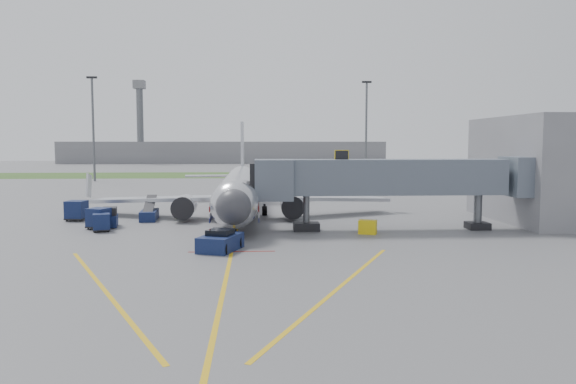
{
  "coord_description": "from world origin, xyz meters",
  "views": [
    {
      "loc": [
        1.66,
        -42.43,
        7.49
      ],
      "look_at": [
        4.52,
        6.56,
        3.2
      ],
      "focal_mm": 35.0,
      "sensor_mm": 36.0,
      "label": 1
    }
  ],
  "objects": [
    {
      "name": "ground_power_cart",
      "position": [
        10.91,
        3.0,
        0.56
      ],
      "size": [
        1.67,
        1.39,
        1.15
      ],
      "color": "yellow",
      "rests_on": "ground"
    },
    {
      "name": "terminal",
      "position": [
        30.0,
        10.0,
        5.0
      ],
      "size": [
        10.0,
        16.0,
        10.0
      ],
      "primitive_type": "cube",
      "color": "slate",
      "rests_on": "ground"
    },
    {
      "name": "baggage_tug",
      "position": [
        -11.4,
        8.23,
        0.78
      ],
      "size": [
        1.72,
        2.7,
        1.76
      ],
      "color": "#0D1B3B",
      "rests_on": "ground"
    },
    {
      "name": "distant_terminal",
      "position": [
        -10.0,
        170.0,
        4.0
      ],
      "size": [
        120.0,
        14.0,
        8.0
      ],
      "primitive_type": "cube",
      "color": "slate",
      "rests_on": "ground"
    },
    {
      "name": "baggage_cart_c",
      "position": [
        -12.05,
        7.12,
        0.93
      ],
      "size": [
        2.2,
        2.2,
        1.82
      ],
      "color": "#0D1B3B",
      "rests_on": "ground"
    },
    {
      "name": "belt_loader",
      "position": [
        -8.71,
        12.6,
        0.56
      ],
      "size": [
        1.74,
        4.67,
        2.25
      ],
      "color": "#0D1B3B",
      "rests_on": "ground"
    },
    {
      "name": "ramp_worker",
      "position": [
        -6.03,
        13.26,
        0.95
      ],
      "size": [
        0.82,
        0.75,
        1.89
      ],
      "primitive_type": "imported",
      "rotation": [
        0.0,
        0.0,
        0.55
      ],
      "color": "#99CB17",
      "rests_on": "ground"
    },
    {
      "name": "light_mast_right",
      "position": [
        25.0,
        75.0,
        10.78
      ],
      "size": [
        2.0,
        0.44,
        20.4
      ],
      "color": "#595B60",
      "rests_on": "ground"
    },
    {
      "name": "airliner",
      "position": [
        0.0,
        15.25,
        2.65
      ],
      "size": [
        32.1,
        35.67,
        10.25
      ],
      "color": "silver",
      "rests_on": "ground"
    },
    {
      "name": "control_tower",
      "position": [
        -40.0,
        165.0,
        17.33
      ],
      "size": [
        4.0,
        4.0,
        30.0
      ],
      "color": "#595B60",
      "rests_on": "ground"
    },
    {
      "name": "baggage_cart_a",
      "position": [
        -11.42,
        5.58,
        0.77
      ],
      "size": [
        1.73,
        1.73,
        1.52
      ],
      "color": "#0D1B3B",
      "rests_on": "ground"
    },
    {
      "name": "ground",
      "position": [
        0.0,
        0.0,
        0.0
      ],
      "size": [
        400.0,
        400.0,
        0.0
      ],
      "primitive_type": "plane",
      "color": "#565659",
      "rests_on": "ground"
    },
    {
      "name": "jet_bridge",
      "position": [
        12.86,
        5.0,
        4.47
      ],
      "size": [
        25.3,
        4.0,
        6.9
      ],
      "color": "slate",
      "rests_on": "ground"
    },
    {
      "name": "baggage_cart_b",
      "position": [
        -15.66,
        12.58,
        0.98
      ],
      "size": [
        2.04,
        2.04,
        1.93
      ],
      "color": "#0D1B3B",
      "rests_on": "ground"
    },
    {
      "name": "light_mast_left",
      "position": [
        -30.0,
        70.0,
        10.78
      ],
      "size": [
        2.0,
        0.44,
        20.4
      ],
      "color": "#595B60",
      "rests_on": "ground"
    },
    {
      "name": "grass_strip",
      "position": [
        0.0,
        90.0,
        0.01
      ],
      "size": [
        300.0,
        25.0,
        0.01
      ],
      "primitive_type": "cube",
      "color": "#2D4C1E",
      "rests_on": "ground"
    },
    {
      "name": "apron_markings",
      "position": [
        0.0,
        -7.4,
        0.0
      ],
      "size": [
        21.52,
        50.0,
        0.01
      ],
      "color": "gold",
      "rests_on": "ground"
    },
    {
      "name": "pushback_tug",
      "position": [
        -0.81,
        -3.5,
        0.62
      ],
      "size": [
        3.3,
        4.12,
        1.49
      ],
      "color": "#0D1B3B",
      "rests_on": "ground"
    }
  ]
}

